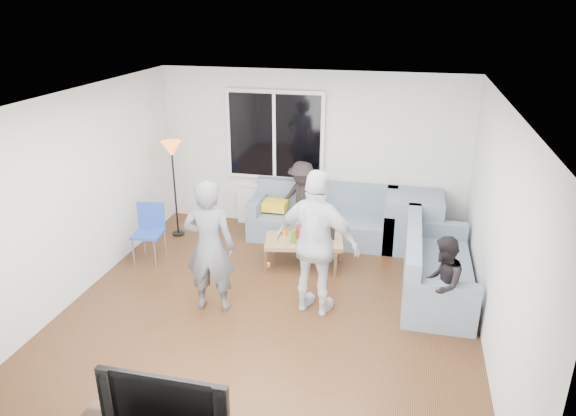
% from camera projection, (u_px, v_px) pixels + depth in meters
% --- Properties ---
extents(floor, '(5.00, 5.50, 0.04)m').
position_uv_depth(floor, '(269.00, 312.00, 6.57)').
color(floor, '#56351C').
rests_on(floor, ground).
extents(ceiling, '(5.00, 5.50, 0.04)m').
position_uv_depth(ceiling, '(266.00, 98.00, 5.60)').
color(ceiling, white).
rests_on(ceiling, ground).
extents(wall_back, '(5.00, 0.04, 2.60)m').
position_uv_depth(wall_back, '(312.00, 151.00, 8.60)').
color(wall_back, silver).
rests_on(wall_back, ground).
extents(wall_front, '(5.00, 0.04, 2.60)m').
position_uv_depth(wall_front, '(161.00, 364.00, 3.57)').
color(wall_front, silver).
rests_on(wall_front, ground).
extents(wall_left, '(0.04, 5.50, 2.60)m').
position_uv_depth(wall_left, '(73.00, 197.00, 6.61)').
color(wall_left, silver).
rests_on(wall_left, ground).
extents(wall_right, '(0.04, 5.50, 2.60)m').
position_uv_depth(wall_right, '(499.00, 234.00, 5.56)').
color(wall_right, silver).
rests_on(wall_right, ground).
extents(window_frame, '(1.62, 0.06, 1.47)m').
position_uv_depth(window_frame, '(275.00, 135.00, 8.56)').
color(window_frame, white).
rests_on(window_frame, wall_back).
extents(window_glass, '(1.50, 0.02, 1.35)m').
position_uv_depth(window_glass, '(274.00, 136.00, 8.52)').
color(window_glass, black).
rests_on(window_glass, window_frame).
extents(window_mullion, '(0.05, 0.03, 1.35)m').
position_uv_depth(window_mullion, '(274.00, 136.00, 8.51)').
color(window_mullion, white).
rests_on(window_mullion, window_frame).
extents(radiator, '(1.30, 0.12, 0.62)m').
position_uv_depth(radiator, '(275.00, 208.00, 8.98)').
color(radiator, silver).
rests_on(radiator, floor).
extents(potted_plant, '(0.23, 0.20, 0.38)m').
position_uv_depth(potted_plant, '(299.00, 182.00, 8.68)').
color(potted_plant, '#305C25').
rests_on(potted_plant, radiator).
extents(vase, '(0.19, 0.19, 0.17)m').
position_uv_depth(vase, '(259.00, 185.00, 8.86)').
color(vase, white).
rests_on(vase, radiator).
extents(sofa_back_section, '(2.30, 0.85, 0.85)m').
position_uv_depth(sofa_back_section, '(322.00, 214.00, 8.41)').
color(sofa_back_section, slate).
rests_on(sofa_back_section, floor).
extents(sofa_right_section, '(2.00, 0.85, 0.85)m').
position_uv_depth(sofa_right_section, '(438.00, 263.00, 6.85)').
color(sofa_right_section, slate).
rests_on(sofa_right_section, floor).
extents(sofa_corner, '(0.85, 0.85, 0.85)m').
position_uv_depth(sofa_corner, '(413.00, 222.00, 8.11)').
color(sofa_corner, slate).
rests_on(sofa_corner, floor).
extents(cushion_yellow, '(0.38, 0.32, 0.14)m').
position_uv_depth(cushion_yellow, '(275.00, 205.00, 8.52)').
color(cushion_yellow, yellow).
rests_on(cushion_yellow, sofa_back_section).
extents(cushion_red, '(0.37, 0.32, 0.13)m').
position_uv_depth(cushion_red, '(308.00, 206.00, 8.48)').
color(cushion_red, maroon).
rests_on(cushion_red, sofa_back_section).
extents(coffee_table, '(1.19, 0.79, 0.40)m').
position_uv_depth(coffee_table, '(304.00, 252.00, 7.64)').
color(coffee_table, '#A88551').
rests_on(coffee_table, floor).
extents(pitcher, '(0.17, 0.17, 0.17)m').
position_uv_depth(pitcher, '(302.00, 233.00, 7.58)').
color(pitcher, maroon).
rests_on(pitcher, coffee_table).
extents(side_chair, '(0.45, 0.45, 0.86)m').
position_uv_depth(side_chair, '(148.00, 235.00, 7.65)').
color(side_chair, '#2545A3').
rests_on(side_chair, floor).
extents(floor_lamp, '(0.32, 0.32, 1.56)m').
position_uv_depth(floor_lamp, '(175.00, 190.00, 8.41)').
color(floor_lamp, orange).
rests_on(floor_lamp, floor).
extents(player_left, '(0.65, 0.46, 1.68)m').
position_uv_depth(player_left, '(210.00, 247.00, 6.32)').
color(player_left, '#54545A').
rests_on(player_left, floor).
extents(player_right, '(1.14, 0.68, 1.81)m').
position_uv_depth(player_right, '(317.00, 244.00, 6.25)').
color(player_right, silver).
rests_on(player_right, floor).
extents(spectator_right, '(0.53, 0.63, 1.15)m').
position_uv_depth(spectator_right, '(442.00, 284.00, 6.03)').
color(spectator_right, black).
rests_on(spectator_right, floor).
extents(spectator_back, '(0.91, 0.68, 1.26)m').
position_uv_depth(spectator_back, '(302.00, 200.00, 8.43)').
color(spectator_back, black).
rests_on(spectator_back, floor).
extents(television, '(1.04, 0.14, 0.60)m').
position_uv_depth(television, '(170.00, 400.00, 4.05)').
color(television, black).
rests_on(television, tv_console).
extents(bottle_d, '(0.07, 0.07, 0.25)m').
position_uv_depth(bottle_d, '(319.00, 236.00, 7.36)').
color(bottle_d, '#F04B15').
rests_on(bottle_d, coffee_table).
extents(bottle_a, '(0.07, 0.07, 0.24)m').
position_uv_depth(bottle_a, '(285.00, 228.00, 7.66)').
color(bottle_a, '#BC780B').
rests_on(bottle_a, coffee_table).
extents(bottle_e, '(0.07, 0.07, 0.23)m').
position_uv_depth(bottle_e, '(332.00, 232.00, 7.52)').
color(bottle_e, black).
rests_on(bottle_e, coffee_table).
extents(bottle_b, '(0.08, 0.08, 0.21)m').
position_uv_depth(bottle_b, '(293.00, 236.00, 7.41)').
color(bottle_b, '#368217').
rests_on(bottle_b, coffee_table).
extents(bottle_c, '(0.07, 0.07, 0.22)m').
position_uv_depth(bottle_c, '(310.00, 230.00, 7.61)').
color(bottle_c, black).
rests_on(bottle_c, coffee_table).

